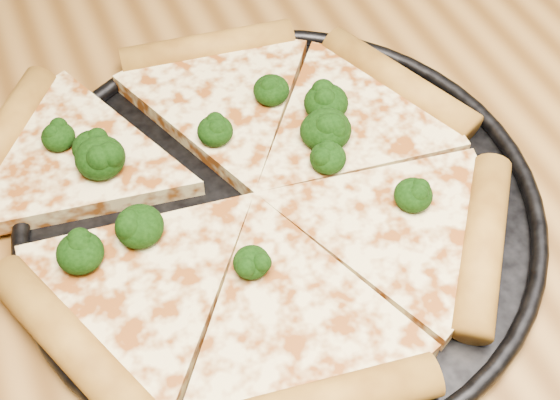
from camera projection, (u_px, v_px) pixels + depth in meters
name	position (u px, v px, depth m)	size (l,w,h in m)	color
dining_table	(391.00, 215.00, 0.65)	(1.20, 0.90, 0.75)	olive
pizza_pan	(280.00, 207.00, 0.53)	(0.36, 0.36, 0.02)	black
pizza	(246.00, 193.00, 0.52)	(0.39, 0.36, 0.03)	#F1D994
broccoli_florets	(221.00, 161.00, 0.53)	(0.24, 0.18, 0.03)	black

